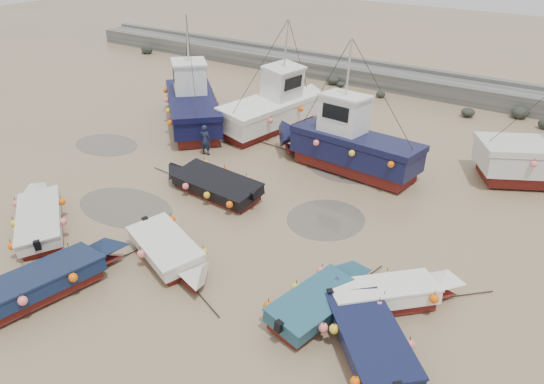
{
  "coord_description": "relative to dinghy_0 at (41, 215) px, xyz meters",
  "views": [
    {
      "loc": [
        12.4,
        -13.6,
        11.22
      ],
      "look_at": [
        2.08,
        1.8,
        1.4
      ],
      "focal_mm": 35.0,
      "sensor_mm": 36.0,
      "label": 1
    }
  ],
  "objects": [
    {
      "name": "puddle_c",
      "position": [
        -4.55,
        7.14,
        -0.53
      ],
      "size": [
        3.84,
        3.84,
        0.01
      ],
      "primitive_type": "cylinder",
      "color": "#554E45",
      "rests_on": "ground"
    },
    {
      "name": "puddle_a",
      "position": [
        1.53,
        2.96,
        -0.53
      ],
      "size": [
        4.75,
        4.75,
        0.01
      ],
      "primitive_type": "cylinder",
      "color": "#554E45",
      "rests_on": "ground"
    },
    {
      "name": "puddle_b",
      "position": [
        9.19,
        6.85,
        -0.53
      ],
      "size": [
        3.19,
        3.19,
        0.01
      ],
      "primitive_type": "cylinder",
      "color": "#554E45",
      "rests_on": "ground"
    },
    {
      "name": "dinghy_3",
      "position": [
        13.6,
        3.26,
        0.02
      ],
      "size": [
        4.47,
        4.46,
        1.43
      ],
      "rotation": [
        0.0,
        0.0,
        -0.79
      ],
      "color": "maroon",
      "rests_on": "ground"
    },
    {
      "name": "ground",
      "position": [
        5.4,
        3.61,
        -0.54
      ],
      "size": [
        120.0,
        120.0,
        0.0
      ],
      "primitive_type": "plane",
      "color": "#937555",
      "rests_on": "ground"
    },
    {
      "name": "dinghy_1",
      "position": [
        3.8,
        -2.37,
        0.0
      ],
      "size": [
        2.89,
        6.5,
        1.43
      ],
      "rotation": [
        0.0,
        0.0,
        -0.2
      ],
      "color": "maroon",
      "rests_on": "ground"
    },
    {
      "name": "dinghy_5",
      "position": [
        6.07,
        1.02,
        0.02
      ],
      "size": [
        5.53,
        3.11,
        1.43
      ],
      "rotation": [
        0.0,
        0.0,
        -1.96
      ],
      "color": "maroon",
      "rests_on": "ground"
    },
    {
      "name": "dinghy_2",
      "position": [
        11.79,
        1.72,
        0.02
      ],
      "size": [
        2.33,
        5.38,
        1.43
      ],
      "rotation": [
        0.0,
        0.0,
        -0.19
      ],
      "color": "maroon",
      "rests_on": "ground"
    },
    {
      "name": "dinghy_4",
      "position": [
        3.78,
        6.09,
        0.0
      ],
      "size": [
        6.63,
        2.46,
        1.43
      ],
      "rotation": [
        0.0,
        0.0,
        1.48
      ],
      "color": "maroon",
      "rests_on": "ground"
    },
    {
      "name": "dinghy_0",
      "position": [
        0.0,
        0.0,
        0.0
      ],
      "size": [
        5.87,
        4.51,
        1.43
      ],
      "rotation": [
        0.0,
        0.0,
        0.95
      ],
      "color": "maroon",
      "rests_on": "ground"
    },
    {
      "name": "puddle_d",
      "position": [
        7.7,
        13.5,
        -0.53
      ],
      "size": [
        5.62,
        5.62,
        0.01
      ],
      "primitive_type": "cylinder",
      "color": "#554E45",
      "rests_on": "ground"
    },
    {
      "name": "person",
      "position": [
        0.79,
        9.18,
        -0.54
      ],
      "size": [
        0.67,
        0.52,
        1.63
      ],
      "primitive_type": "imported",
      "rotation": [
        0.0,
        0.0,
        3.37
      ],
      "color": "#141C34",
      "rests_on": "ground"
    },
    {
      "name": "seawall",
      "position": [
        5.45,
        25.6,
        0.09
      ],
      "size": [
        60.0,
        4.92,
        1.5
      ],
      "color": "slate",
      "rests_on": "ground"
    },
    {
      "name": "dinghy_6",
      "position": [
        13.59,
        1.18,
        0.01
      ],
      "size": [
        4.8,
        4.93,
        1.43
      ],
      "rotation": [
        0.0,
        0.0,
        0.77
      ],
      "color": "maroon",
      "rests_on": "ground"
    },
    {
      "name": "cabin_boat_2",
      "position": [
        7.49,
        11.65,
        0.83
      ],
      "size": [
        9.43,
        3.17,
        6.22
      ],
      "rotation": [
        0.0,
        0.0,
        1.49
      ],
      "color": "maroon",
      "rests_on": "ground"
    },
    {
      "name": "cabin_boat_0",
      "position": [
        -2.87,
        12.27,
        0.79
      ],
      "size": [
        8.55,
        8.23,
        6.22
      ],
      "rotation": [
        0.0,
        0.0,
        0.81
      ],
      "color": "maroon",
      "rests_on": "ground"
    },
    {
      "name": "cabin_boat_1",
      "position": [
        1.64,
        14.47,
        0.82
      ],
      "size": [
        3.52,
        9.63,
        6.22
      ],
      "rotation": [
        0.0,
        0.0,
        -0.16
      ],
      "color": "maroon",
      "rests_on": "ground"
    }
  ]
}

